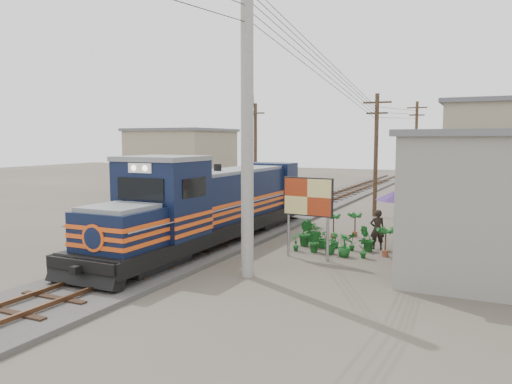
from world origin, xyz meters
The scene contains 15 objects.
ground centered at (0.00, 0.00, 0.00)m, with size 120.00×120.00×0.00m, color #473F35.
ballast centered at (0.00, 10.00, 0.08)m, with size 3.60×70.00×0.16m, color #595651.
track centered at (0.00, 10.00, 0.26)m, with size 1.15×70.00×0.12m.
locomotive centered at (0.00, 3.19, 1.63)m, with size 2.73×14.85×3.68m.
utility_pole_main centered at (3.50, -0.50, 5.00)m, with size 0.40×0.40×10.00m.
wooden_pole_mid centered at (4.50, 14.00, 3.68)m, with size 1.60×0.24×7.00m.
wooden_pole_far centered at (4.80, 28.00, 3.93)m, with size 1.60×0.24×7.50m.
wooden_pole_left centered at (-5.00, 18.00, 3.68)m, with size 1.60×0.24×7.00m.
power_lines centered at (-0.14, 8.49, 7.56)m, with size 9.65×19.00×3.30m.
shophouse_back centered at (11.00, 22.00, 2.11)m, with size 6.30×6.30×4.20m.
shophouse_left centered at (-10.00, 16.00, 2.61)m, with size 6.30×6.30×5.20m.
billboard centered at (4.44, 2.63, 2.22)m, with size 1.96×0.33×3.03m.
market_umbrella centered at (7.27, 6.30, 2.19)m, with size 2.67×2.67×2.49m.
vendor centered at (6.45, 5.36, 0.81)m, with size 0.59×0.39×1.62m, color black.
plant_nursery centered at (4.54, 4.59, 0.45)m, with size 3.52×3.06×1.11m.
Camera 1 is at (10.51, -14.64, 4.41)m, focal length 35.00 mm.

